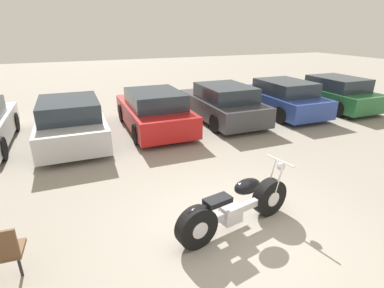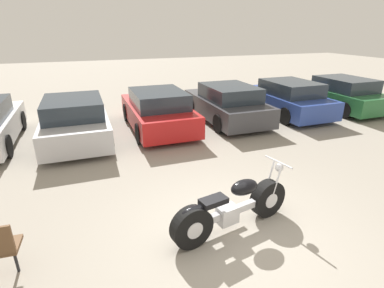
{
  "view_description": "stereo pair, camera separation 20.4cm",
  "coord_description": "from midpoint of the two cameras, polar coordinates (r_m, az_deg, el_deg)",
  "views": [
    {
      "loc": [
        -2.27,
        -3.55,
        3.22
      ],
      "look_at": [
        0.01,
        2.08,
        0.85
      ],
      "focal_mm": 28.0,
      "sensor_mm": 36.0,
      "label": 1
    },
    {
      "loc": [
        -2.08,
        -3.63,
        3.22
      ],
      "look_at": [
        0.01,
        2.08,
        0.85
      ],
      "focal_mm": 28.0,
      "sensor_mm": 36.0,
      "label": 2
    }
  ],
  "objects": [
    {
      "name": "ground_plane",
      "position": [
        5.29,
        9.19,
        -16.5
      ],
      "size": [
        60.0,
        60.0,
        0.0
      ],
      "primitive_type": "plane",
      "color": "gray"
    },
    {
      "name": "motorcycle",
      "position": [
        5.14,
        8.65,
        -12.02
      ],
      "size": [
        2.29,
        0.83,
        1.04
      ],
      "color": "black",
      "rests_on": "ground_plane"
    },
    {
      "name": "parked_car_blue",
      "position": [
        12.45,
        18.03,
        8.26
      ],
      "size": [
        1.9,
        4.05,
        1.32
      ],
      "color": "#2D479E",
      "rests_on": "ground_plane"
    },
    {
      "name": "parked_car_dark_grey",
      "position": [
        11.08,
        7.18,
        7.61
      ],
      "size": [
        1.9,
        4.05,
        1.32
      ],
      "color": "#3D3D42",
      "rests_on": "ground_plane"
    },
    {
      "name": "parked_car_silver",
      "position": [
        9.63,
        -20.78,
        4.28
      ],
      "size": [
        1.9,
        4.05,
        1.32
      ],
      "color": "#BCBCC1",
      "rests_on": "ground_plane"
    },
    {
      "name": "parked_car_red",
      "position": [
        10.13,
        -5.97,
        6.36
      ],
      "size": [
        1.9,
        4.05,
        1.32
      ],
      "color": "red",
      "rests_on": "ground_plane"
    },
    {
      "name": "parked_car_green",
      "position": [
        14.13,
        26.71,
        8.49
      ],
      "size": [
        1.9,
        4.05,
        1.32
      ],
      "color": "#286B38",
      "rests_on": "ground_plane"
    }
  ]
}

